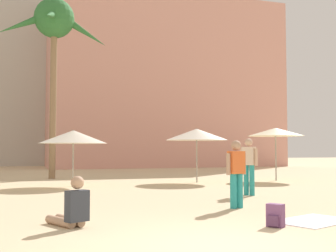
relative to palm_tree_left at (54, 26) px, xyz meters
name	(u,v)px	position (x,y,z in m)	size (l,w,h in m)	color
ground	(222,249)	(1.53, -16.05, -7.57)	(120.00, 120.00, 0.00)	beige
hotel_pink	(160,87)	(10.17, 15.00, -0.47)	(19.77, 10.07, 14.19)	#DB9989
palm_tree_left	(54,26)	(0.00, 0.00, 0.00)	(5.41, 5.60, 8.96)	#896B4C
cafe_umbrella_0	(197,135)	(5.85, -4.39, -5.49)	(2.72, 2.72, 2.33)	gray
cafe_umbrella_2	(73,137)	(0.54, -4.74, -5.65)	(2.62, 2.62, 2.17)	gray
cafe_umbrella_3	(276,132)	(9.74, -4.47, -5.33)	(2.57, 2.57, 2.42)	gray
beach_towel	(314,221)	(4.28, -14.45, -7.56)	(1.61, 1.06, 0.01)	white
backpack	(275,216)	(3.20, -14.78, -7.36)	(0.34, 0.35, 0.42)	#744673
person_far_right	(72,209)	(-0.34, -13.61, -7.24)	(0.75, 1.01, 0.94)	tan
person_near_right	(236,171)	(3.69, -12.29, -6.67)	(0.61, 0.32, 1.64)	teal
person_mid_center	(249,164)	(5.42, -9.79, -6.60)	(0.40, 0.56, 1.76)	teal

